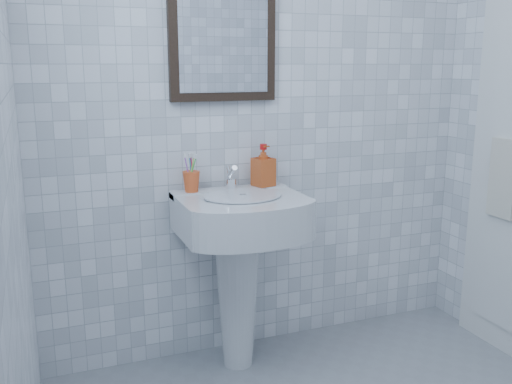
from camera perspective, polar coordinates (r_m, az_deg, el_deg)
name	(u,v)px	position (r m, az deg, el deg)	size (l,w,h in m)	color
wall_back	(265,98)	(2.76, 0.89, 9.42)	(2.20, 0.02, 2.50)	white
wall_left	(6,137)	(1.35, -23.71, 5.06)	(0.02, 2.40, 2.50)	white
washbasin	(239,252)	(2.61, -1.73, -6.01)	(0.55, 0.40, 0.85)	silver
faucet	(231,179)	(2.62, -2.52, 1.28)	(0.05, 0.11, 0.12)	white
toothbrush_cup	(191,182)	(2.59, -6.48, 1.04)	(0.08, 0.08, 0.09)	#E65423
soap_dispenser	(263,165)	(2.69, 0.73, 2.69)	(0.09, 0.09, 0.20)	#BB3A12
wall_mirror	(223,31)	(2.66, -3.34, 15.75)	(0.50, 0.04, 0.62)	black
towel_ring	(510,141)	(2.97, 24.09, 4.67)	(0.18, 0.18, 0.01)	white
hand_towel	(503,179)	(2.98, 23.51, 1.24)	(0.03, 0.16, 0.38)	white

